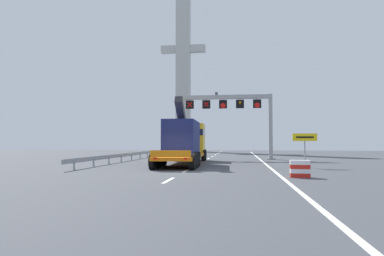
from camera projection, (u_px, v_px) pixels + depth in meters
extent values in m
plane|color=#424449|center=(178.00, 170.00, 22.87)|extent=(112.00, 112.00, 0.00)
cube|color=silver|center=(168.00, 180.00, 16.85)|extent=(0.20, 2.60, 0.01)
cube|color=silver|center=(186.00, 171.00, 22.44)|extent=(0.20, 2.60, 0.01)
cube|color=silver|center=(196.00, 165.00, 28.02)|extent=(0.20, 2.60, 0.01)
cube|color=silver|center=(203.00, 161.00, 33.60)|extent=(0.20, 2.60, 0.01)
cube|color=silver|center=(208.00, 159.00, 39.19)|extent=(0.20, 2.60, 0.01)
cube|color=silver|center=(212.00, 156.00, 44.77)|extent=(0.20, 2.60, 0.01)
cube|color=silver|center=(215.00, 155.00, 50.35)|extent=(0.20, 2.60, 0.01)
cube|color=silver|center=(217.00, 154.00, 55.94)|extent=(0.20, 2.60, 0.01)
cube|color=silver|center=(219.00, 153.00, 61.52)|extent=(0.20, 2.60, 0.01)
cube|color=silver|center=(221.00, 152.00, 67.11)|extent=(0.20, 2.60, 0.01)
cube|color=silver|center=(262.00, 161.00, 33.94)|extent=(0.20, 63.00, 0.01)
cube|color=#9EA0A5|center=(271.00, 127.00, 37.51)|extent=(0.40, 0.40, 7.02)
cube|color=slate|center=(271.00, 159.00, 37.37)|extent=(0.90, 0.90, 0.08)
cube|color=#9EA0A5|center=(223.00, 97.00, 38.31)|extent=(10.55, 0.44, 0.44)
cube|color=#4C4C51|center=(216.00, 94.00, 38.42)|extent=(0.28, 0.40, 0.28)
cube|color=black|center=(257.00, 104.00, 37.80)|extent=(0.87, 0.24, 0.92)
cube|color=#9EA0A5|center=(257.00, 99.00, 37.82)|extent=(0.08, 0.08, 0.16)
cone|color=red|center=(257.00, 105.00, 37.66)|extent=(0.56, 0.02, 0.56)
cube|color=black|center=(240.00, 104.00, 38.04)|extent=(0.87, 0.24, 0.92)
cube|color=#9EA0A5|center=(240.00, 99.00, 38.06)|extent=(0.08, 0.08, 0.16)
cone|color=orange|center=(240.00, 103.00, 37.91)|extent=(0.31, 0.31, 0.32)
cube|color=black|center=(223.00, 104.00, 38.28)|extent=(0.87, 0.24, 0.92)
cube|color=#9EA0A5|center=(223.00, 100.00, 38.30)|extent=(0.08, 0.08, 0.16)
cone|color=red|center=(223.00, 106.00, 38.15)|extent=(0.56, 0.02, 0.56)
cube|color=black|center=(206.00, 104.00, 38.52)|extent=(0.87, 0.24, 0.92)
cube|color=#9EA0A5|center=(206.00, 100.00, 38.54)|extent=(0.08, 0.08, 0.16)
cube|color=red|center=(206.00, 104.00, 38.39)|extent=(0.54, 0.02, 0.54)
cube|color=red|center=(206.00, 104.00, 38.39)|extent=(0.54, 0.02, 0.54)
cube|color=black|center=(190.00, 105.00, 38.77)|extent=(0.87, 0.24, 0.92)
cube|color=#9EA0A5|center=(190.00, 100.00, 38.79)|extent=(0.08, 0.08, 0.16)
cube|color=red|center=(190.00, 105.00, 38.64)|extent=(0.54, 0.02, 0.54)
cube|color=red|center=(190.00, 105.00, 38.64)|extent=(0.54, 0.02, 0.54)
cube|color=orange|center=(181.00, 156.00, 27.67)|extent=(3.09, 10.47, 0.24)
cube|color=orange|center=(170.00, 154.00, 22.44)|extent=(2.66, 0.15, 0.44)
cylinder|color=black|center=(152.00, 162.00, 23.33)|extent=(0.35, 1.11, 1.10)
cylinder|color=black|center=(193.00, 162.00, 23.05)|extent=(0.35, 1.11, 1.10)
cylinder|color=black|center=(156.00, 161.00, 24.38)|extent=(0.35, 1.11, 1.10)
cylinder|color=black|center=(194.00, 161.00, 24.10)|extent=(0.35, 1.11, 1.10)
cylinder|color=black|center=(159.00, 160.00, 25.42)|extent=(0.35, 1.11, 1.10)
cylinder|color=black|center=(196.00, 160.00, 25.14)|extent=(0.35, 1.11, 1.10)
cylinder|color=black|center=(161.00, 159.00, 26.46)|extent=(0.35, 1.11, 1.10)
cylinder|color=black|center=(197.00, 159.00, 26.18)|extent=(0.35, 1.11, 1.10)
cylinder|color=black|center=(164.00, 159.00, 27.51)|extent=(0.35, 1.11, 1.10)
cylinder|color=black|center=(198.00, 159.00, 27.23)|extent=(0.35, 1.11, 1.10)
cube|color=gold|center=(191.00, 140.00, 34.78)|extent=(2.66, 3.27, 3.10)
cube|color=black|center=(191.00, 133.00, 34.81)|extent=(2.69, 3.29, 0.60)
cylinder|color=black|center=(179.00, 155.00, 35.73)|extent=(0.37, 1.11, 1.10)
cylinder|color=black|center=(205.00, 155.00, 35.46)|extent=(0.37, 1.11, 1.10)
cylinder|color=black|center=(177.00, 156.00, 33.74)|extent=(0.37, 1.11, 1.10)
cylinder|color=black|center=(203.00, 156.00, 33.47)|extent=(0.37, 1.11, 1.10)
cube|color=navy|center=(182.00, 138.00, 28.13)|extent=(2.54, 5.78, 2.70)
cube|color=#2D2D33|center=(181.00, 113.00, 27.35)|extent=(0.64, 2.96, 2.29)
cube|color=red|center=(155.00, 158.00, 22.49)|extent=(0.20, 0.07, 0.12)
cube|color=red|center=(185.00, 159.00, 22.29)|extent=(0.20, 0.07, 0.12)
cylinder|color=#9EA0A5|center=(305.00, 150.00, 25.48)|extent=(0.10, 0.10, 2.48)
cube|color=yellow|center=(305.00, 137.00, 25.45)|extent=(1.73, 0.06, 0.55)
cube|color=black|center=(305.00, 137.00, 25.42)|extent=(1.24, 0.01, 0.12)
cube|color=red|center=(300.00, 175.00, 18.31)|extent=(1.03, 0.56, 0.23)
cube|color=white|center=(300.00, 171.00, 18.32)|extent=(1.03, 0.56, 0.22)
cube|color=red|center=(300.00, 167.00, 18.33)|extent=(1.03, 0.56, 0.23)
cube|color=white|center=(300.00, 162.00, 18.34)|extent=(1.03, 0.56, 0.23)
cube|color=#999EA3|center=(140.00, 153.00, 39.09)|extent=(0.04, 34.81, 0.32)
cube|color=#999EA3|center=(74.00, 165.00, 23.39)|extent=(0.10, 0.10, 0.60)
cube|color=#999EA3|center=(94.00, 163.00, 26.53)|extent=(0.10, 0.10, 0.60)
cube|color=#999EA3|center=(109.00, 160.00, 29.66)|extent=(0.10, 0.10, 0.60)
cube|color=#999EA3|center=(121.00, 159.00, 32.80)|extent=(0.10, 0.10, 0.60)
cube|color=#999EA3|center=(132.00, 157.00, 35.93)|extent=(0.10, 0.10, 0.60)
cube|color=#999EA3|center=(140.00, 156.00, 39.07)|extent=(0.10, 0.10, 0.60)
cube|color=#999EA3|center=(147.00, 155.00, 42.20)|extent=(0.10, 0.10, 0.60)
cube|color=#999EA3|center=(154.00, 154.00, 45.33)|extent=(0.10, 0.10, 0.60)
cube|color=#999EA3|center=(159.00, 153.00, 48.47)|extent=(0.10, 0.10, 0.60)
cube|color=#999EA3|center=(164.00, 153.00, 51.60)|extent=(0.10, 0.10, 0.60)
cube|color=#999EA3|center=(168.00, 152.00, 54.74)|extent=(0.10, 0.10, 0.60)
cube|color=#B7B7B2|center=(183.00, 69.00, 70.94)|extent=(2.80, 2.00, 33.41)
cube|color=#B7B7B2|center=(183.00, 49.00, 71.10)|extent=(9.00, 1.60, 1.40)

